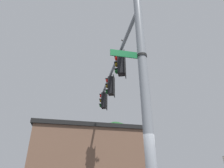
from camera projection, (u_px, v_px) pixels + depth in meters
The scene contains 9 objects.
signal_pole at pixel (144, 86), 5.28m from camera, with size 0.27×0.27×7.70m, color gray.
mast_arm at pixel (114, 66), 10.01m from camera, with size 0.15×0.15×7.75m, color gray.
traffic_light_nearest_pole at pixel (121, 64), 8.41m from camera, with size 0.54×0.49×1.31m.
traffic_light_mid_inner at pixel (111, 86), 10.41m from camera, with size 0.54×0.49×1.31m.
traffic_light_mid_outer at pixel (104, 101), 12.42m from camera, with size 0.54×0.49×1.31m.
street_name_sign at pixel (134, 55), 5.69m from camera, with size 0.54×1.09×0.22m.
bird_flying at pixel (124, 41), 12.63m from camera, with size 0.25×0.38×0.10m.
storefront_building at pixel (88, 163), 15.01m from camera, with size 9.54×10.45×5.07m.
tree_by_storefront at pixel (116, 140), 16.19m from camera, with size 3.03×3.03×5.95m.
Camera 1 is at (-4.84, 0.11, 1.56)m, focal length 29.94 mm.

